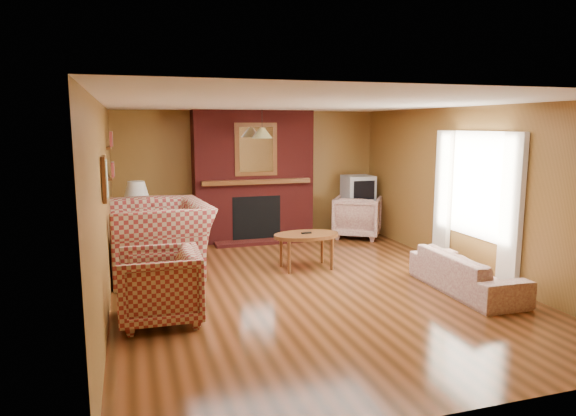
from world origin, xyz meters
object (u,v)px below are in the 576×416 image
object	(u,v)px
plaid_loveseat	(158,238)
floral_sofa	(466,272)
floral_armchair	(357,217)
crt_tv	(358,189)
table_lamp	(137,200)
tv_stand	(357,218)
fireplace	(253,177)
plaid_armchair	(160,286)
coffee_table	(306,238)
side_table	(139,238)

from	to	relation	value
plaid_loveseat	floral_sofa	world-z (taller)	plaid_loveseat
floral_armchair	crt_tv	distance (m)	0.57
table_lamp	tv_stand	world-z (taller)	table_lamp
crt_tv	fireplace	bearing A→B (deg)	174.70
plaid_armchair	floral_armchair	bearing A→B (deg)	131.75
coffee_table	side_table	distance (m)	2.90
plaid_armchair	crt_tv	xyz separation A→B (m)	(4.00, 3.51, 0.51)
coffee_table	tv_stand	xyz separation A→B (m)	(1.77, 2.00, -0.14)
crt_tv	floral_sofa	bearing A→B (deg)	-92.37
plaid_armchair	floral_armchair	world-z (taller)	plaid_armchair
plaid_loveseat	side_table	world-z (taller)	plaid_loveseat
plaid_loveseat	floral_sofa	xyz separation A→B (m)	(3.75, -2.07, -0.27)
coffee_table	tv_stand	bearing A→B (deg)	48.45
fireplace	plaid_loveseat	distance (m)	2.63
fireplace	tv_stand	size ratio (longest dim) A/B	3.64
side_table	plaid_loveseat	bearing A→B (deg)	-78.36
floral_sofa	coffee_table	world-z (taller)	coffee_table
plaid_armchair	table_lamp	world-z (taller)	table_lamp
coffee_table	side_table	bearing A→B (deg)	145.33
floral_armchair	table_lamp	distance (m)	4.08
side_table	tv_stand	size ratio (longest dim) A/B	0.83
tv_stand	floral_sofa	bearing A→B (deg)	-98.14
fireplace	crt_tv	distance (m)	2.08
fireplace	crt_tv	xyz separation A→B (m)	(2.05, -0.19, -0.27)
plaid_loveseat	coffee_table	xyz separation A→B (m)	(2.13, -0.43, -0.05)
floral_armchair	crt_tv	xyz separation A→B (m)	(0.10, 0.22, 0.52)
floral_sofa	table_lamp	distance (m)	5.22
plaid_loveseat	crt_tv	size ratio (longest dim) A/B	2.83
plaid_armchair	side_table	size ratio (longest dim) A/B	1.62
floral_sofa	tv_stand	xyz separation A→B (m)	(0.15, 3.63, 0.08)
floral_sofa	side_table	world-z (taller)	side_table
fireplace	tv_stand	xyz separation A→B (m)	(2.05, -0.18, -0.85)
plaid_loveseat	coffee_table	size ratio (longest dim) A/B	1.60
floral_sofa	table_lamp	size ratio (longest dim) A/B	2.54
table_lamp	crt_tv	bearing A→B (deg)	4.74
floral_sofa	tv_stand	world-z (taller)	tv_stand
table_lamp	tv_stand	bearing A→B (deg)	4.82
coffee_table	floral_sofa	bearing A→B (deg)	-45.26
coffee_table	table_lamp	xyz separation A→B (m)	(-2.38, 1.65, 0.45)
crt_tv	floral_armchair	bearing A→B (deg)	-115.49
coffee_table	side_table	xyz separation A→B (m)	(-2.38, 1.65, -0.20)
floral_sofa	floral_armchair	xyz separation A→B (m)	(0.05, 3.41, 0.14)
floral_sofa	floral_armchair	bearing A→B (deg)	0.20
plaid_armchair	coffee_table	size ratio (longest dim) A/B	0.88
floral_armchair	coffee_table	world-z (taller)	floral_armchair
plaid_loveseat	side_table	distance (m)	1.26
plaid_loveseat	plaid_armchair	size ratio (longest dim) A/B	1.81
table_lamp	crt_tv	distance (m)	4.16
fireplace	plaid_armchair	size ratio (longest dim) A/B	2.72
table_lamp	fireplace	bearing A→B (deg)	14.29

